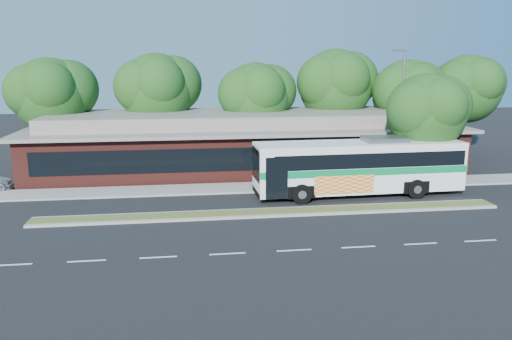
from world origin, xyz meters
name	(u,v)px	position (x,y,z in m)	size (l,w,h in m)	color
ground	(275,217)	(0.00, 0.00, 0.00)	(120.00, 120.00, 0.00)	black
median_strip	(273,212)	(0.00, 0.60, 0.07)	(26.00, 1.10, 0.15)	#4D5825
sidewalk	(258,187)	(0.00, 6.40, 0.06)	(44.00, 2.60, 0.12)	gray
plaza_building	(247,141)	(0.00, 12.99, 2.13)	(33.20, 11.20, 4.45)	#531F1A
lamp_post	(401,114)	(9.56, 6.00, 4.90)	(0.93, 0.18, 9.07)	slate
tree_bg_a	(57,94)	(-14.58, 15.14, 5.87)	(6.47, 5.80, 8.63)	black
tree_bg_b	(162,89)	(-6.57, 16.14, 6.14)	(6.69, 6.00, 9.00)	black
tree_bg_c	(260,95)	(1.40, 15.13, 5.59)	(6.24, 5.60, 8.26)	black
tree_bg_d	(340,84)	(8.45, 16.15, 6.42)	(6.91, 6.20, 9.37)	black
tree_bg_e	(411,92)	(14.42, 15.14, 5.74)	(6.47, 5.80, 8.50)	black
tree_bg_f	(470,87)	(20.43, 16.14, 6.06)	(6.69, 6.00, 8.92)	black
transit_bus	(360,163)	(6.06, 3.80, 2.06)	(13.26, 3.39, 3.70)	white
sidewalk_tree	(431,111)	(11.37, 5.42, 5.12)	(5.73, 5.14, 7.57)	black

